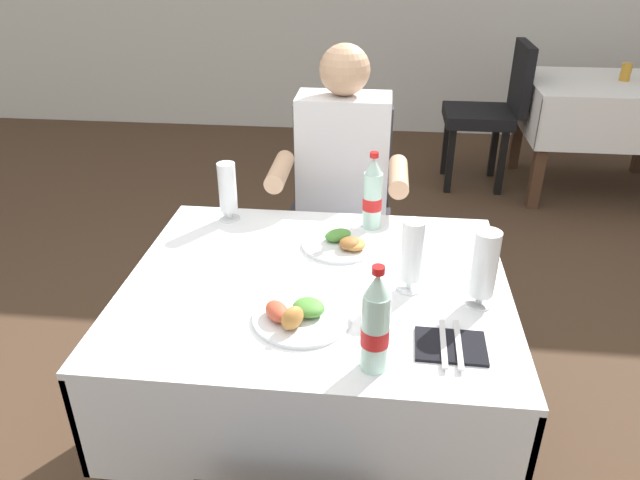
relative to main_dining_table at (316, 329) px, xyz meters
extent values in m
plane|color=#473323|center=(-0.14, 0.02, -0.57)|extent=(11.00, 11.00, 0.00)
cube|color=white|center=(0.00, 0.00, 0.16)|extent=(1.09, 0.91, 0.02)
cube|color=white|center=(0.00, -0.45, -0.01)|extent=(1.09, 0.02, 0.32)
cube|color=white|center=(0.00, 0.45, -0.01)|extent=(1.09, 0.02, 0.32)
cube|color=white|center=(-0.54, 0.00, -0.01)|extent=(0.02, 0.91, 0.32)
cube|color=white|center=(0.54, 0.00, -0.01)|extent=(0.02, 0.91, 0.32)
cube|color=#472D1E|center=(-0.48, -0.40, -0.21)|extent=(0.07, 0.07, 0.72)
cube|color=#472D1E|center=(-0.48, 0.40, -0.21)|extent=(0.07, 0.07, 0.72)
cube|color=#472D1E|center=(0.48, 0.40, -0.21)|extent=(0.07, 0.07, 0.72)
cube|color=#2D2D33|center=(0.00, 0.76, -0.08)|extent=(0.44, 0.44, 0.08)
cube|color=#2D2D33|center=(0.00, 1.01, 0.18)|extent=(0.42, 0.06, 0.44)
cube|color=black|center=(-0.17, 0.59, -0.35)|extent=(0.04, 0.04, 0.45)
cube|color=black|center=(0.17, 0.59, -0.35)|extent=(0.04, 0.04, 0.45)
cube|color=black|center=(-0.17, 0.93, -0.35)|extent=(0.04, 0.04, 0.45)
cube|color=black|center=(0.17, 0.93, -0.35)|extent=(0.04, 0.04, 0.45)
cylinder|color=#282D42|center=(-0.06, 0.55, -0.35)|extent=(0.10, 0.10, 0.45)
cylinder|color=#282D42|center=(0.10, 0.55, -0.35)|extent=(0.10, 0.10, 0.45)
cube|color=#282D42|center=(0.02, 0.72, -0.06)|extent=(0.34, 0.36, 0.12)
cube|color=silver|center=(0.02, 0.80, 0.25)|extent=(0.36, 0.20, 0.50)
sphere|color=tan|center=(0.02, 0.80, 0.59)|extent=(0.19, 0.19, 0.19)
cylinder|color=tan|center=(-0.20, 0.57, 0.27)|extent=(0.07, 0.26, 0.07)
cylinder|color=tan|center=(0.23, 0.57, 0.27)|extent=(0.07, 0.26, 0.07)
cylinder|color=white|center=(-0.02, -0.19, 0.18)|extent=(0.26, 0.26, 0.01)
ellipsoid|color=#B77A38|center=(-0.03, -0.24, 0.21)|extent=(0.07, 0.08, 0.06)
ellipsoid|color=#4C8E38|center=(0.00, -0.18, 0.20)|extent=(0.12, 0.11, 0.04)
ellipsoid|color=#C14C33|center=(-0.08, -0.21, 0.20)|extent=(0.09, 0.10, 0.04)
cylinder|color=white|center=(0.05, 0.21, 0.18)|extent=(0.23, 0.23, 0.01)
ellipsoid|color=#99602D|center=(0.08, 0.18, 0.20)|extent=(0.09, 0.09, 0.04)
ellipsoid|color=#B77A38|center=(0.09, 0.19, 0.20)|extent=(0.10, 0.11, 0.03)
ellipsoid|color=#4C8E38|center=(0.04, 0.23, 0.20)|extent=(0.11, 0.10, 0.03)
cylinder|color=white|center=(0.45, -0.07, 0.17)|extent=(0.07, 0.07, 0.01)
cylinder|color=white|center=(0.45, -0.07, 0.19)|extent=(0.02, 0.02, 0.03)
cylinder|color=white|center=(0.45, -0.07, 0.30)|extent=(0.07, 0.07, 0.18)
cylinder|color=#C68928|center=(0.45, -0.07, 0.28)|extent=(0.06, 0.06, 0.15)
cylinder|color=white|center=(-0.34, 0.37, 0.17)|extent=(0.07, 0.07, 0.01)
cylinder|color=white|center=(-0.34, 0.37, 0.19)|extent=(0.02, 0.02, 0.03)
cylinder|color=white|center=(-0.34, 0.37, 0.29)|extent=(0.06, 0.06, 0.17)
cylinder|color=black|center=(-0.34, 0.37, 0.24)|extent=(0.06, 0.06, 0.07)
cylinder|color=white|center=(0.26, -0.02, 0.17)|extent=(0.07, 0.07, 0.01)
cylinder|color=white|center=(0.26, -0.02, 0.19)|extent=(0.02, 0.02, 0.03)
cylinder|color=white|center=(0.26, -0.02, 0.29)|extent=(0.06, 0.06, 0.18)
cylinder|color=gold|center=(0.26, -0.02, 0.27)|extent=(0.06, 0.06, 0.12)
cylinder|color=silver|center=(0.17, -0.35, 0.27)|extent=(0.06, 0.06, 0.20)
cylinder|color=red|center=(0.17, -0.35, 0.26)|extent=(0.06, 0.06, 0.04)
cone|color=silver|center=(0.17, -0.35, 0.39)|extent=(0.06, 0.06, 0.05)
cylinder|color=red|center=(0.17, -0.35, 0.43)|extent=(0.03, 0.03, 0.02)
cylinder|color=silver|center=(0.14, 0.36, 0.27)|extent=(0.06, 0.06, 0.19)
cylinder|color=red|center=(0.14, 0.36, 0.26)|extent=(0.06, 0.06, 0.04)
cone|color=silver|center=(0.14, 0.36, 0.39)|extent=(0.06, 0.06, 0.05)
cylinder|color=red|center=(0.14, 0.36, 0.42)|extent=(0.03, 0.03, 0.02)
cube|color=black|center=(0.36, -0.26, 0.17)|extent=(0.17, 0.13, 0.01)
cube|color=silver|center=(0.34, -0.26, 0.18)|extent=(0.02, 0.19, 0.01)
cube|color=silver|center=(0.37, -0.26, 0.18)|extent=(0.02, 0.19, 0.01)
cube|color=white|center=(1.61, 2.59, 0.16)|extent=(1.02, 0.84, 0.02)
cube|color=white|center=(1.61, 2.18, -0.01)|extent=(1.02, 0.02, 0.32)
cube|color=white|center=(1.61, 3.00, -0.01)|extent=(1.02, 0.02, 0.32)
cube|color=white|center=(1.11, 2.59, -0.01)|extent=(0.02, 0.84, 0.32)
cube|color=#472D1E|center=(1.16, 2.23, -0.21)|extent=(0.07, 0.07, 0.72)
cube|color=#472D1E|center=(1.16, 2.95, -0.21)|extent=(0.07, 0.07, 0.72)
cube|color=black|center=(0.80, 2.59, -0.08)|extent=(0.44, 0.44, 0.08)
cube|color=black|center=(1.05, 2.59, 0.18)|extent=(0.06, 0.42, 0.44)
cube|color=black|center=(0.63, 2.76, -0.35)|extent=(0.04, 0.04, 0.45)
cube|color=black|center=(0.63, 2.42, -0.35)|extent=(0.04, 0.04, 0.45)
cube|color=black|center=(0.97, 2.76, -0.35)|extent=(0.04, 0.04, 0.45)
cube|color=black|center=(0.97, 2.42, -0.35)|extent=(0.04, 0.04, 0.45)
cylinder|color=#C68928|center=(1.70, 2.63, 0.22)|extent=(0.06, 0.06, 0.11)
camera|label=1|loc=(0.17, -1.44, 1.08)|focal=33.48mm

